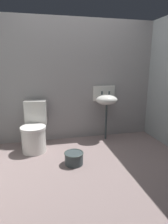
# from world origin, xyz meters

# --- Properties ---
(ground_plane) EXTENTS (3.37, 2.47, 0.08)m
(ground_plane) POSITION_xyz_m (0.00, 0.00, -0.04)
(ground_plane) COLOR gray
(wall_back) EXTENTS (3.37, 0.10, 2.15)m
(wall_back) POSITION_xyz_m (0.00, 1.09, 1.08)
(wall_back) COLOR gray
(wall_back) RESTS_ON ground
(toilet_near_wall) EXTENTS (0.47, 0.64, 0.78)m
(toilet_near_wall) POSITION_xyz_m (-0.73, 0.69, 0.32)
(toilet_near_wall) COLOR silver
(toilet_near_wall) RESTS_ON ground
(sink) EXTENTS (0.42, 0.35, 0.99)m
(sink) POSITION_xyz_m (0.56, 0.87, 0.75)
(sink) COLOR #343E41
(sink) RESTS_ON ground
(bucket) EXTENTS (0.27, 0.27, 0.18)m
(bucket) POSITION_xyz_m (-0.19, 0.06, 0.09)
(bucket) COLOR #343E41
(bucket) RESTS_ON ground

